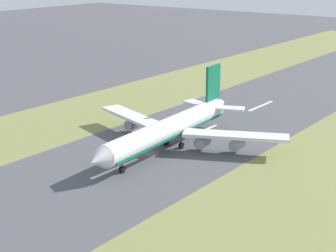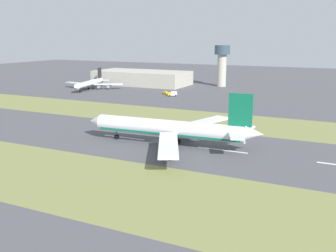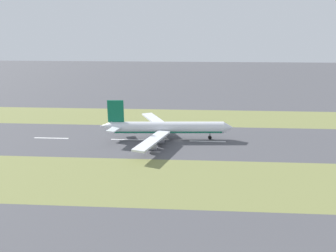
% 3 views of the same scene
% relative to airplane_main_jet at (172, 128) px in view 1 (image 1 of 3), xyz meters
% --- Properties ---
extents(ground_plane, '(800.00, 800.00, 0.00)m').
position_rel_airplane_main_jet_xyz_m(ground_plane, '(1.90, 7.57, -6.02)').
color(ground_plane, '#4C4C51').
extents(grass_median_west, '(40.00, 600.00, 0.01)m').
position_rel_airplane_main_jet_xyz_m(grass_median_west, '(-43.10, 7.57, -6.02)').
color(grass_median_west, olive).
rests_on(grass_median_west, ground).
extents(grass_median_east, '(40.00, 600.00, 0.01)m').
position_rel_airplane_main_jet_xyz_m(grass_median_east, '(46.90, 7.57, -6.02)').
color(grass_median_east, olive).
rests_on(grass_median_east, ground).
extents(centreline_dash_near, '(1.20, 18.00, 0.01)m').
position_rel_airplane_main_jet_xyz_m(centreline_dash_near, '(1.90, -58.10, -6.01)').
color(centreline_dash_near, silver).
rests_on(centreline_dash_near, ground).
extents(centreline_dash_mid, '(1.20, 18.00, 0.01)m').
position_rel_airplane_main_jet_xyz_m(centreline_dash_mid, '(1.90, -18.10, -6.01)').
color(centreline_dash_mid, silver).
rests_on(centreline_dash_mid, ground).
extents(centreline_dash_far, '(1.20, 18.00, 0.01)m').
position_rel_airplane_main_jet_xyz_m(centreline_dash_far, '(1.90, 21.90, -6.01)').
color(centreline_dash_far, silver).
rests_on(centreline_dash_far, ground).
extents(airplane_main_jet, '(64.00, 67.21, 20.20)m').
position_rel_airplane_main_jet_xyz_m(airplane_main_jet, '(0.00, 0.00, 0.00)').
color(airplane_main_jet, silver).
rests_on(airplane_main_jet, ground).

